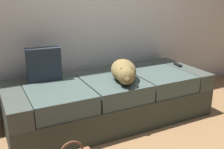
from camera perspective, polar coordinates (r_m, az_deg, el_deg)
The scene contains 4 objects.
couch at distance 2.88m, azimuth -0.47°, elevation -5.24°, with size 2.17×0.87×0.48m.
dog_tan at distance 2.68m, azimuth 2.61°, elevation 0.78°, with size 0.41×0.58×0.21m.
tv_remote at distance 3.34m, azimuth 14.07°, elevation 2.05°, with size 0.04×0.15×0.02m, color black.
throw_pillow at distance 2.76m, azimuth -14.55°, elevation 2.16°, with size 0.34×0.12×0.34m, color #252E39.
Camera 1 is at (-1.19, -1.40, 1.36)m, focal length 42.19 mm.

